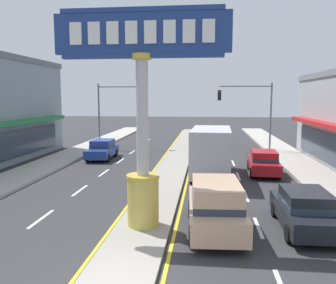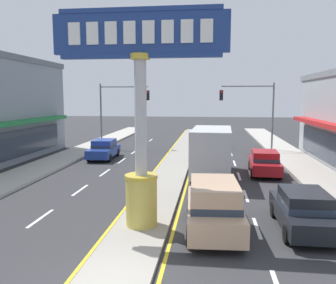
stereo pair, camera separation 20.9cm
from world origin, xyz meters
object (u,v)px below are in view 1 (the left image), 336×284
object	(u,v)px
sedan_far_right_lane	(304,209)
box_truck_near_left_lane	(211,151)
traffic_light_right_side	(251,105)
sedan_mid_left_lane	(102,149)
suv_kerb_right	(216,206)
traffic_light_left_side	(117,104)
district_sign	(142,115)
sedan_near_right_lane	(210,138)
sedan_far_left_oncoming	(263,162)

from	to	relation	value
sedan_far_right_lane	box_truck_near_left_lane	xyz separation A→B (m)	(-3.36, 8.15, 0.91)
traffic_light_right_side	sedan_mid_left_lane	distance (m)	13.80
sedan_mid_left_lane	suv_kerb_right	world-z (taller)	suv_kerb_right
traffic_light_left_side	district_sign	bearing A→B (deg)	-72.84
district_sign	traffic_light_left_side	world-z (taller)	district_sign
traffic_light_right_side	district_sign	bearing A→B (deg)	-107.57
sedan_near_right_lane	box_truck_near_left_lane	distance (m)	14.76
sedan_far_right_lane	sedan_mid_left_lane	world-z (taller)	same
district_sign	suv_kerb_right	size ratio (longest dim) A/B	1.68
traffic_light_left_side	sedan_far_right_lane	size ratio (longest dim) A/B	1.44
traffic_light_right_side	sedan_mid_left_lane	bearing A→B (deg)	-156.61
traffic_light_left_side	suv_kerb_right	world-z (taller)	traffic_light_left_side
sedan_far_right_lane	sedan_mid_left_lane	distance (m)	18.39
box_truck_near_left_lane	traffic_light_left_side	bearing A→B (deg)	127.48
traffic_light_right_side	sedan_near_right_lane	world-z (taller)	traffic_light_right_side
sedan_mid_left_lane	sedan_far_left_oncoming	distance (m)	12.74
traffic_light_right_side	suv_kerb_right	xyz separation A→B (m)	(-3.58, -19.80, -3.26)
sedan_near_right_lane	traffic_light_left_side	bearing A→B (deg)	-160.80
district_sign	suv_kerb_right	bearing A→B (deg)	0.20
suv_kerb_right	traffic_light_left_side	bearing A→B (deg)	113.83
sedan_mid_left_lane	suv_kerb_right	bearing A→B (deg)	-59.09
district_sign	sedan_far_right_lane	size ratio (longest dim) A/B	1.83
district_sign	suv_kerb_right	world-z (taller)	district_sign
sedan_far_right_lane	sedan_far_left_oncoming	xyz separation A→B (m)	(-0.00, 9.61, 0.00)
district_sign	traffic_light_right_side	size ratio (longest dim) A/B	1.27
sedan_near_right_lane	box_truck_near_left_lane	size ratio (longest dim) A/B	0.63
traffic_light_left_side	suv_kerb_right	bearing A→B (deg)	-66.17
sedan_near_right_lane	sedan_far_right_lane	distance (m)	23.12
traffic_light_right_side	box_truck_near_left_lane	world-z (taller)	traffic_light_right_side
box_truck_near_left_lane	suv_kerb_right	world-z (taller)	box_truck_near_left_lane
traffic_light_left_side	suv_kerb_right	size ratio (longest dim) A/B	1.32
sedan_mid_left_lane	suv_kerb_right	xyz separation A→B (m)	(8.68, -14.50, 0.20)
sedan_near_right_lane	suv_kerb_right	world-z (taller)	suv_kerb_right
box_truck_near_left_lane	traffic_light_right_side	bearing A→B (deg)	71.83
traffic_light_left_side	sedan_near_right_lane	size ratio (longest dim) A/B	1.42
traffic_light_left_side	suv_kerb_right	xyz separation A→B (m)	(8.97, -20.30, -3.26)
sedan_far_left_oncoming	district_sign	bearing A→B (deg)	-120.48
sedan_far_right_lane	sedan_far_left_oncoming	distance (m)	9.61
sedan_far_left_oncoming	traffic_light_left_side	bearing A→B (deg)	140.39
box_truck_near_left_lane	suv_kerb_right	bearing A→B (deg)	-89.57
box_truck_near_left_lane	sedan_mid_left_lane	bearing A→B (deg)	146.03
district_sign	traffic_light_left_side	bearing A→B (deg)	107.16
district_sign	sedan_far_right_lane	xyz separation A→B (m)	(5.99, 0.55, -3.48)
traffic_light_left_side	sedan_far_right_lane	distance (m)	23.51
box_truck_near_left_lane	sedan_near_right_lane	bearing A→B (deg)	89.75
traffic_light_left_side	sedan_mid_left_lane	bearing A→B (deg)	-87.20
traffic_light_left_side	traffic_light_right_side	bearing A→B (deg)	-2.27
district_sign	sedan_mid_left_lane	xyz separation A→B (m)	(-5.99, 14.51, -3.48)
traffic_light_left_side	sedan_far_right_lane	world-z (taller)	traffic_light_left_side
district_sign	box_truck_near_left_lane	bearing A→B (deg)	73.21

